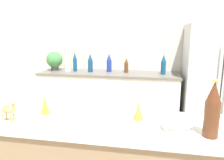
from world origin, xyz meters
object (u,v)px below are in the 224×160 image
at_px(fruit_bowl, 177,126).
at_px(wise_man_figurine_blue, 45,104).
at_px(back_bottle_3, 90,63).
at_px(camel_figurine, 8,110).
at_px(potted_plant, 54,60).
at_px(wine_bottle, 212,110).
at_px(refrigerator, 214,83).
at_px(back_bottle_0, 163,65).
at_px(back_bottle_4, 109,63).
at_px(wise_man_figurine_crimson, 138,110).
at_px(back_bottle_2, 75,62).
at_px(paper_towel_roll, 68,64).
at_px(back_bottle_1, 126,65).

xyz_separation_m(fruit_bowl, wise_man_figurine_blue, (-0.89, 0.10, 0.04)).
xyz_separation_m(back_bottle_3, camel_figurine, (0.09, -2.19, -0.02)).
bearing_deg(potted_plant, wine_bottle, -48.51).
distance_m(refrigerator, back_bottle_0, 0.77).
relative_size(potted_plant, back_bottle_4, 1.04).
bearing_deg(wise_man_figurine_crimson, refrigerator, 63.70).
bearing_deg(wise_man_figurine_blue, potted_plant, 113.44).
relative_size(back_bottle_2, wise_man_figurine_blue, 1.90).
relative_size(paper_towel_roll, fruit_bowl, 1.29).
height_order(refrigerator, back_bottle_0, refrigerator).
height_order(potted_plant, fruit_bowl, potted_plant).
bearing_deg(paper_towel_roll, wise_man_figurine_blue, -72.20).
bearing_deg(fruit_bowl, wise_man_figurine_blue, 173.39).
height_order(back_bottle_4, camel_figurine, back_bottle_4).
bearing_deg(back_bottle_4, back_bottle_1, -2.92).
bearing_deg(back_bottle_3, wise_man_figurine_blue, -82.81).
distance_m(back_bottle_3, back_bottle_4, 0.30).
xyz_separation_m(back_bottle_4, fruit_bowl, (0.85, -2.18, -0.07)).
height_order(fruit_bowl, wise_man_figurine_blue, wise_man_figurine_blue).
height_order(back_bottle_2, camel_figurine, back_bottle_2).
bearing_deg(back_bottle_4, potted_plant, -178.38).
distance_m(potted_plant, wise_man_figurine_crimson, 2.56).
bearing_deg(paper_towel_roll, back_bottle_0, -1.31).
xyz_separation_m(wine_bottle, wise_man_figurine_blue, (-1.07, 0.16, -0.08)).
bearing_deg(back_bottle_3, back_bottle_1, 4.99).
bearing_deg(back_bottle_1, fruit_bowl, -75.30).
xyz_separation_m(potted_plant, wise_man_figurine_blue, (0.89, -2.05, -0.05)).
xyz_separation_m(back_bottle_4, wine_bottle, (1.02, -2.24, 0.06)).
relative_size(back_bottle_4, fruit_bowl, 1.67).
bearing_deg(camel_figurine, back_bottle_2, 99.17).
distance_m(potted_plant, back_bottle_2, 0.38).
xyz_separation_m(back_bottle_2, wise_man_figurine_crimson, (1.18, -2.01, -0.04)).
bearing_deg(back_bottle_3, wine_bottle, -58.73).
relative_size(back_bottle_1, back_bottle_3, 0.80).
height_order(back_bottle_4, fruit_bowl, back_bottle_4).
relative_size(paper_towel_roll, back_bottle_4, 0.77).
bearing_deg(back_bottle_1, potted_plant, -179.43).
bearing_deg(camel_figurine, paper_towel_roll, 102.55).
bearing_deg(fruit_bowl, back_bottle_3, 118.45).
bearing_deg(potted_plant, back_bottle_4, 1.62).
relative_size(fruit_bowl, wise_man_figurine_crimson, 1.19).
relative_size(wine_bottle, fruit_bowl, 1.77).
bearing_deg(back_bottle_4, refrigerator, -3.91).
height_order(paper_towel_roll, back_bottle_3, back_bottle_3).
bearing_deg(camel_figurine, back_bottle_1, 77.69).
xyz_separation_m(back_bottle_1, back_bottle_4, (-0.28, 0.01, 0.03)).
distance_m(paper_towel_roll, wise_man_figurine_blue, 2.15).
bearing_deg(camel_figurine, back_bottle_4, 84.77).
relative_size(potted_plant, wise_man_figurine_blue, 1.90).
xyz_separation_m(paper_towel_roll, wise_man_figurine_blue, (0.66, -2.05, 0.00)).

